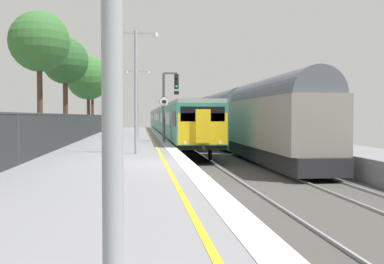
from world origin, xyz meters
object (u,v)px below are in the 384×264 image
platform_lamp_mid (136,81)px  background_tree_back (89,79)px  freight_train_adjacent_track (225,117)px  platform_lamp_far (138,97)px  background_tree_left (64,63)px  commuter_train_at_platform (168,120)px  background_tree_centre (39,43)px  speed_limit_sign (164,114)px  background_tree_right (92,76)px  signal_gantry (168,98)px

platform_lamp_mid → background_tree_back: bearing=100.1°
freight_train_adjacent_track → platform_lamp_mid: platform_lamp_mid is taller
background_tree_back → platform_lamp_far: bearing=-62.5°
freight_train_adjacent_track → platform_lamp_mid: size_ratio=8.20×
background_tree_left → platform_lamp_far: bearing=-14.8°
commuter_train_at_platform → platform_lamp_mid: 35.40m
platform_lamp_far → background_tree_centre: (-6.23, -8.50, 3.09)m
speed_limit_sign → platform_lamp_mid: platform_lamp_mid is taller
speed_limit_sign → background_tree_centre: 9.33m
speed_limit_sign → platform_lamp_mid: bearing=-101.9°
speed_limit_sign → background_tree_back: 21.56m
platform_lamp_far → background_tree_left: 7.10m
background_tree_left → background_tree_back: 8.14m
platform_lamp_mid → platform_lamp_far: bearing=90.0°
background_tree_right → background_tree_back: size_ratio=1.07×
freight_train_adjacent_track → commuter_train_at_platform: bearing=104.1°
signal_gantry → background_tree_back: background_tree_back is taller
freight_train_adjacent_track → background_tree_right: 20.74m
speed_limit_sign → background_tree_back: background_tree_back is taller
speed_limit_sign → background_tree_back: (-6.69, 20.17, 3.63)m
background_tree_right → background_tree_back: background_tree_right is taller
signal_gantry → platform_lamp_far: (-2.06, 8.08, 0.38)m
speed_limit_sign → background_tree_left: 15.16m
freight_train_adjacent_track → background_tree_centre: background_tree_centre is taller
signal_gantry → platform_lamp_mid: (-2.06, -10.35, 0.37)m
background_tree_left → background_tree_centre: background_tree_centre is taller
signal_gantry → background_tree_centre: (-8.29, -0.42, 3.47)m
commuter_train_at_platform → signal_gantry: signal_gantry is taller
background_tree_centre → signal_gantry: bearing=2.9°
background_tree_left → background_tree_centre: bearing=-90.0°
background_tree_left → commuter_train_at_platform: bearing=57.2°
platform_lamp_mid → background_tree_back: (-5.02, 28.08, 2.19)m
freight_train_adjacent_track → background_tree_back: bearing=144.9°
speed_limit_sign → background_tree_centre: background_tree_centre is taller
freight_train_adjacent_track → platform_lamp_far: bearing=-173.7°
commuter_train_at_platform → background_tree_left: 18.65m
background_tree_left → background_tree_back: background_tree_left is taller
background_tree_right → background_tree_back: 6.77m
freight_train_adjacent_track → background_tree_back: size_ratio=5.79×
speed_limit_sign → background_tree_centre: bearing=165.7°
platform_lamp_far → background_tree_back: (-5.02, 9.65, 2.19)m
commuter_train_at_platform → background_tree_right: bearing=-177.4°
platform_lamp_mid → background_tree_centre: 12.12m
speed_limit_sign → commuter_train_at_platform: bearing=86.1°
speed_limit_sign → background_tree_right: background_tree_right is taller
background_tree_left → background_tree_right: size_ratio=1.00×
commuter_train_at_platform → background_tree_centre: size_ratio=7.55×
platform_lamp_mid → background_tree_back: size_ratio=0.71×
platform_lamp_mid → background_tree_back: 28.61m
platform_lamp_far → background_tree_centre: size_ratio=0.66×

